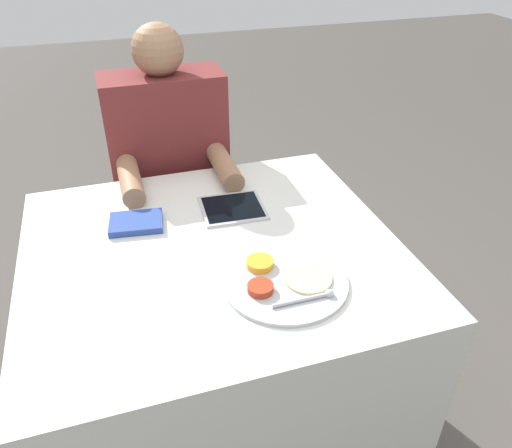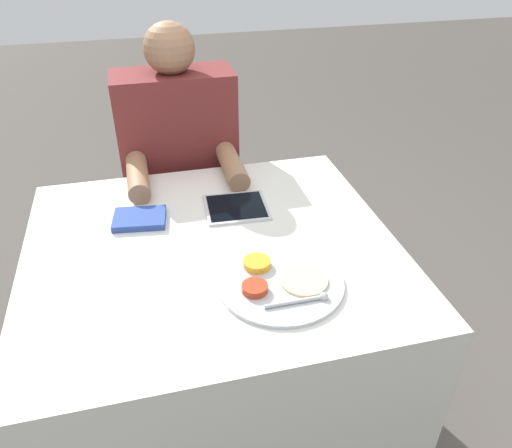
{
  "view_description": "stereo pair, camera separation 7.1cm",
  "coord_description": "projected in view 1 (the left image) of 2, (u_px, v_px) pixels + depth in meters",
  "views": [
    {
      "loc": [
        -0.22,
        -1.08,
        1.58
      ],
      "look_at": [
        0.12,
        -0.01,
        0.84
      ],
      "focal_mm": 35.0,
      "sensor_mm": 36.0,
      "label": 1
    },
    {
      "loc": [
        -0.15,
        -1.1,
        1.58
      ],
      "look_at": [
        0.12,
        -0.01,
        0.84
      ],
      "focal_mm": 35.0,
      "sensor_mm": 36.0,
      "label": 2
    }
  ],
  "objects": [
    {
      "name": "person_diner",
      "position": [
        174.0,
        202.0,
        1.94
      ],
      "size": [
        0.42,
        0.46,
        1.24
      ],
      "color": "black",
      "rests_on": "ground_plane"
    },
    {
      "name": "dining_table",
      "position": [
        218.0,
        347.0,
        1.57
      ],
      "size": [
        1.01,
        0.92,
        0.78
      ],
      "color": "silver",
      "rests_on": "ground_plane"
    },
    {
      "name": "tablet_device",
      "position": [
        233.0,
        208.0,
        1.52
      ],
      "size": [
        0.2,
        0.19,
        0.01
      ],
      "color": "#B7B7BC",
      "rests_on": "dining_table"
    },
    {
      "name": "thali_tray",
      "position": [
        284.0,
        280.0,
        1.23
      ],
      "size": [
        0.31,
        0.31,
        0.03
      ],
      "color": "#B7BABF",
      "rests_on": "dining_table"
    },
    {
      "name": "red_notebook",
      "position": [
        136.0,
        223.0,
        1.44
      ],
      "size": [
        0.16,
        0.13,
        0.02
      ],
      "color": "silver",
      "rests_on": "dining_table"
    },
    {
      "name": "ground_plane",
      "position": [
        223.0,
        423.0,
        1.78
      ],
      "size": [
        12.0,
        12.0,
        0.0
      ],
      "primitive_type": "plane",
      "color": "#4C4742"
    }
  ]
}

